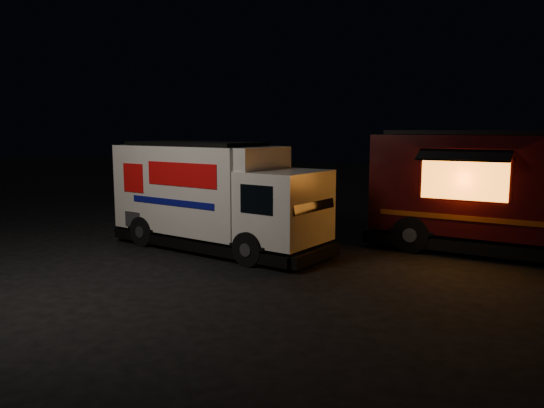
{
  "coord_description": "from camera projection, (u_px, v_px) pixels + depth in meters",
  "views": [
    {
      "loc": [
        4.4,
        -11.28,
        3.17
      ],
      "look_at": [
        0.41,
        2.0,
        1.2
      ],
      "focal_mm": 35.0,
      "sensor_mm": 36.0,
      "label": 1
    }
  ],
  "objects": [
    {
      "name": "red_truck",
      "position": [
        505.0,
        193.0,
        13.43
      ],
      "size": [
        7.15,
        4.06,
        3.14
      ],
      "primitive_type": null,
      "rotation": [
        0.0,
        0.0,
        -0.25
      ],
      "color": "#3C0A0B",
      "rests_on": "ground"
    },
    {
      "name": "ground",
      "position": [
        231.0,
        266.0,
        12.4
      ],
      "size": [
        80.0,
        80.0,
        0.0
      ],
      "primitive_type": "plane",
      "color": "black",
      "rests_on": "ground"
    },
    {
      "name": "white_truck",
      "position": [
        218.0,
        196.0,
        13.95
      ],
      "size": [
        6.59,
        4.07,
        2.83
      ],
      "primitive_type": null,
      "rotation": [
        0.0,
        0.0,
        -0.34
      ],
      "color": "silver",
      "rests_on": "ground"
    }
  ]
}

